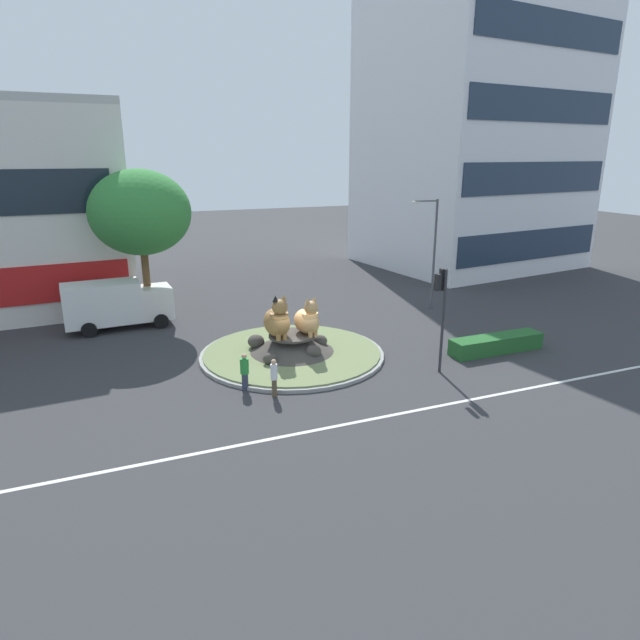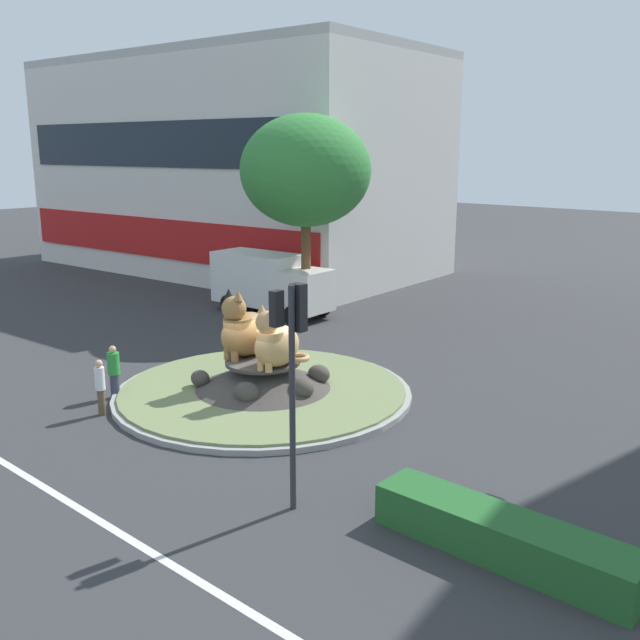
% 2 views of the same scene
% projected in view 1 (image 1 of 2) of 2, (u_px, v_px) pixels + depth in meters
% --- Properties ---
extents(ground_plane, '(160.00, 160.00, 0.00)m').
position_uv_depth(ground_plane, '(292.00, 356.00, 29.40)').
color(ground_plane, '#333335').
extents(lane_centreline, '(112.00, 0.20, 0.01)m').
position_uv_depth(lane_centreline, '(359.00, 422.00, 22.14)').
color(lane_centreline, silver).
rests_on(lane_centreline, ground).
extents(roundabout_island, '(9.86, 9.86, 1.21)m').
position_uv_depth(roundabout_island, '(292.00, 348.00, 29.29)').
color(roundabout_island, gray).
rests_on(roundabout_island, ground).
extents(cat_statue_tabby, '(1.44, 2.33, 2.36)m').
position_uv_depth(cat_statue_tabby, '(277.00, 321.00, 28.47)').
color(cat_statue_tabby, '#9E703D').
rests_on(cat_statue_tabby, roundabout_island).
extents(cat_statue_calico, '(1.43, 2.22, 2.12)m').
position_uv_depth(cat_statue_calico, '(308.00, 320.00, 28.93)').
color(cat_statue_calico, tan).
rests_on(cat_statue_calico, roundabout_island).
extents(traffic_light_mast, '(0.71, 0.53, 5.20)m').
position_uv_depth(traffic_light_mast, '(442.00, 298.00, 26.15)').
color(traffic_light_mast, '#2D2D33').
rests_on(traffic_light_mast, ground).
extents(office_tower, '(19.70, 17.56, 28.33)m').
position_uv_depth(office_tower, '(476.00, 112.00, 50.45)').
color(office_tower, silver).
rests_on(office_tower, ground).
extents(clipped_hedge_strip, '(5.48, 1.20, 0.90)m').
position_uv_depth(clipped_hedge_strip, '(496.00, 344.00, 29.87)').
color(clipped_hedge_strip, '#235B28').
rests_on(clipped_hedge_strip, ground).
extents(broadleaf_tree_behind_island, '(6.10, 6.10, 9.60)m').
position_uv_depth(broadleaf_tree_behind_island, '(140.00, 213.00, 33.19)').
color(broadleaf_tree_behind_island, brown).
rests_on(broadleaf_tree_behind_island, ground).
extents(streetlight_arm, '(1.89, 0.42, 7.54)m').
position_uv_depth(streetlight_arm, '(432.00, 248.00, 37.02)').
color(streetlight_arm, '#4C4C51').
rests_on(streetlight_arm, ground).
extents(pedestrian_green_shirt, '(0.40, 0.40, 1.78)m').
position_uv_depth(pedestrian_green_shirt, '(245.00, 371.00, 24.86)').
color(pedestrian_green_shirt, '#33384C').
rests_on(pedestrian_green_shirt, ground).
extents(pedestrian_white_shirt, '(0.31, 0.31, 1.77)m').
position_uv_depth(pedestrian_white_shirt, '(274.00, 376.00, 24.21)').
color(pedestrian_white_shirt, brown).
rests_on(pedestrian_white_shirt, ground).
extents(delivery_box_truck, '(6.45, 2.80, 2.97)m').
position_uv_depth(delivery_box_truck, '(116.00, 303.00, 33.57)').
color(delivery_box_truck, silver).
rests_on(delivery_box_truck, ground).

